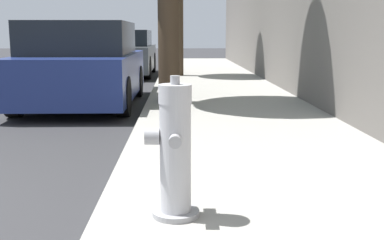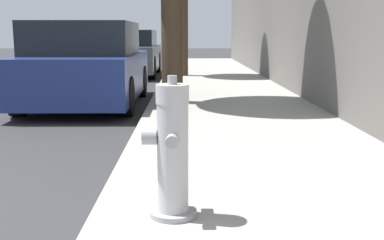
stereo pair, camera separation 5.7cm
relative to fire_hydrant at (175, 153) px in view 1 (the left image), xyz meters
The scene contains 3 objects.
fire_hydrant is the anchor object (origin of this frame).
parked_car_near 5.92m from the fire_hydrant, 106.49° to the left, with size 1.88×3.92×1.48m.
parked_car_mid 12.01m from the fire_hydrant, 98.15° to the left, with size 1.86×4.09×1.38m.
Camera 1 is at (2.71, -2.64, 1.28)m, focal length 45.00 mm.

